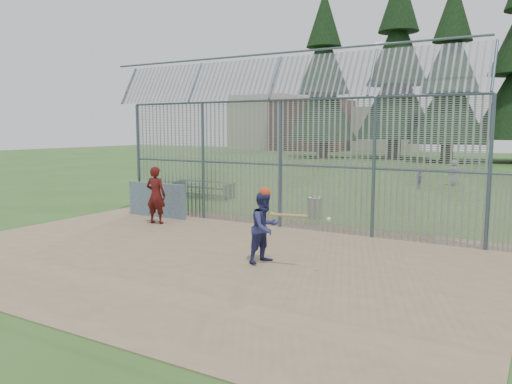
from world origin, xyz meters
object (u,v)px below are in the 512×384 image
Objects in this scene: onlooker at (156,195)px; bleacher at (203,188)px; trash_can at (314,208)px; dugout_wall at (157,200)px; batter at (265,227)px.

bleacher is (-2.49, 5.98, -0.55)m from onlooker.
dugout_wall is at bearing -152.07° from trash_can.
batter is 0.56× the size of bleacher.
dugout_wall is at bearing 76.96° from batter.
dugout_wall is 5.56m from trash_can.
batter reaches higher than trash_can.
trash_can is 0.27× the size of bleacher.
dugout_wall is 7.12m from batter.
dugout_wall is at bearing -71.76° from bleacher.
trash_can is at bearing -19.98° from bleacher.
batter reaches higher than bleacher.
bleacher is (-7.92, 8.34, -0.44)m from batter.
onlooker reaches higher than trash_can.
batter is 11.51m from bleacher.
onlooker is (0.85, -0.99, 0.34)m from dugout_wall.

